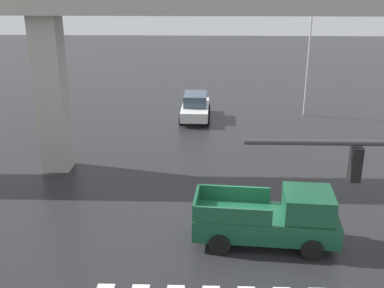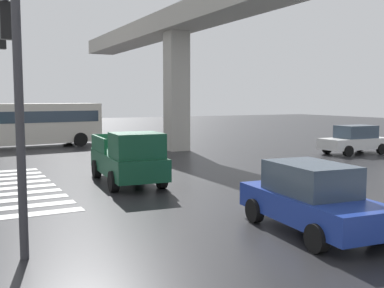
{
  "view_description": "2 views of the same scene",
  "coord_description": "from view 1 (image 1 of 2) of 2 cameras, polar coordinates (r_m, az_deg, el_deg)",
  "views": [
    {
      "loc": [
        -1.33,
        -15.66,
        9.23
      ],
      "look_at": [
        -1.9,
        3.05,
        2.42
      ],
      "focal_mm": 43.85,
      "sensor_mm": 36.0,
      "label": 1
    },
    {
      "loc": [
        17.98,
        -6.65,
        3.31
      ],
      "look_at": [
        0.37,
        2.41,
        1.36
      ],
      "focal_mm": 42.96,
      "sensor_mm": 36.0,
      "label": 2
    }
  ],
  "objects": [
    {
      "name": "ground_plane",
      "position": [
        18.22,
        5.78,
        -10.54
      ],
      "size": [
        120.0,
        120.0,
        0.0
      ],
      "primitive_type": "plane",
      "color": "#232326"
    },
    {
      "name": "pickup_truck",
      "position": [
        17.21,
        9.93,
        -8.93
      ],
      "size": [
        5.24,
        2.39,
        2.08
      ],
      "color": "#14472D",
      "rests_on": "ground"
    },
    {
      "name": "elevated_overpass",
      "position": [
        21.74,
        5.43,
        15.34
      ],
      "size": [
        51.0,
        2.39,
        8.74
      ],
      "color": "#ADA89E",
      "rests_on": "ground"
    },
    {
      "name": "flagpole",
      "position": [
        32.25,
        14.5,
        14.38
      ],
      "size": [
        1.16,
        0.12,
        11.18
      ],
      "color": "silver",
      "rests_on": "ground"
    },
    {
      "name": "sedan_white",
      "position": [
        31.5,
        0.41,
        4.59
      ],
      "size": [
        2.04,
        4.34,
        1.72
      ],
      "color": "silver",
      "rests_on": "ground"
    }
  ]
}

